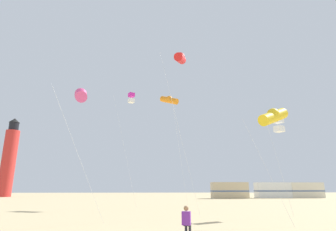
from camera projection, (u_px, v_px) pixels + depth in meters
kite_flyer_standing at (187, 220)px, 10.87m from camera, size 0.44×0.56×1.16m
kite_tube_scarlet at (180, 58)px, 22.38m from camera, size 2.74×3.02×12.96m
kite_box_white at (279, 125)px, 20.42m from camera, size 1.29×1.29×7.06m
kite_tube_rainbow at (81, 96)px, 17.29m from camera, size 3.23×3.42×8.27m
kite_tube_orange at (169, 100)px, 32.05m from camera, size 3.16×3.10×12.65m
kite_tube_gold at (273, 116)px, 16.61m from camera, size 3.09×2.82×6.83m
kite_box_magenta at (131, 98)px, 30.87m from camera, size 2.95×2.33×12.37m
lighthouse_distant at (9, 159)px, 57.81m from camera, size 2.80×2.80×16.80m
rv_van_tan at (229, 190)px, 48.29m from camera, size 6.46×2.39×2.80m
rv_van_white at (273, 190)px, 50.38m from camera, size 6.49×2.48×2.80m
rv_van_cream at (305, 190)px, 50.93m from camera, size 6.54×2.63×2.80m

